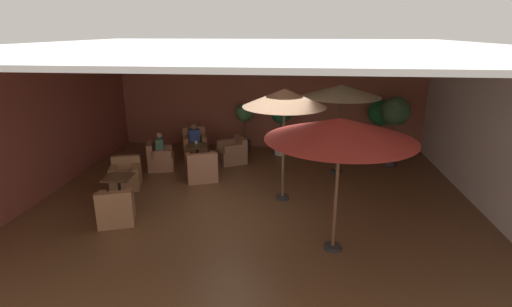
# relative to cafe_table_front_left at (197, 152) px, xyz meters

# --- Properties ---
(ground_plane) EXTENTS (10.43, 10.09, 0.02)m
(ground_plane) POSITION_rel_cafe_table_front_left_xyz_m (1.98, -2.65, -0.48)
(ground_plane) COLOR brown
(wall_back_brick) EXTENTS (10.43, 0.08, 3.58)m
(wall_back_brick) POSITION_rel_cafe_table_front_left_xyz_m (1.98, 2.35, 1.32)
(wall_back_brick) COLOR #97503C
(wall_back_brick) RESTS_ON ground_plane
(wall_left_accent) EXTENTS (0.08, 10.09, 3.58)m
(wall_left_accent) POSITION_rel_cafe_table_front_left_xyz_m (-3.20, -2.65, 1.32)
(wall_left_accent) COLOR brown
(wall_left_accent) RESTS_ON ground_plane
(wall_right_plain) EXTENTS (0.08, 10.09, 3.58)m
(wall_right_plain) POSITION_rel_cafe_table_front_left_xyz_m (7.16, -2.65, 1.32)
(wall_right_plain) COLOR silver
(wall_right_plain) RESTS_ON ground_plane
(ceiling_slab) EXTENTS (10.43, 10.09, 0.06)m
(ceiling_slab) POSITION_rel_cafe_table_front_left_xyz_m (1.98, -2.65, 3.14)
(ceiling_slab) COLOR silver
(ceiling_slab) RESTS_ON wall_back_brick
(cafe_table_front_left) EXTENTS (0.66, 0.66, 0.66)m
(cafe_table_front_left) POSITION_rel_cafe_table_front_left_xyz_m (0.00, 0.00, 0.00)
(cafe_table_front_left) COLOR black
(cafe_table_front_left) RESTS_ON ground_plane
(armchair_front_left_north) EXTENTS (1.02, 1.02, 0.82)m
(armchair_front_left_north) POSITION_rel_cafe_table_front_left_xyz_m (0.38, -1.04, -0.15)
(armchair_front_left_north) COLOR #AF7353
(armchair_front_left_north) RESTS_ON ground_plane
(armchair_front_left_east) EXTENTS (1.07, 1.08, 0.78)m
(armchair_front_left_east) POSITION_rel_cafe_table_front_left_xyz_m (0.97, 0.54, -0.17)
(armchair_front_left_east) COLOR #A57554
(armchair_front_left_east) RESTS_ON ground_plane
(armchair_front_left_south) EXTENTS (0.93, 0.95, 0.91)m
(armchair_front_left_south) POSITION_rel_cafe_table_front_left_xyz_m (-0.35, 1.05, -0.13)
(armchair_front_left_south) COLOR #AE7145
(armchair_front_left_south) RESTS_ON ground_plane
(armchair_front_left_west) EXTENTS (0.90, 0.91, 0.81)m
(armchair_front_left_west) POSITION_rel_cafe_table_front_left_xyz_m (-1.06, -0.30, -0.16)
(armchair_front_left_west) COLOR #B07350
(armchair_front_left_west) RESTS_ON ground_plane
(cafe_table_front_right) EXTENTS (0.67, 0.67, 0.66)m
(cafe_table_front_right) POSITION_rel_cafe_table_front_left_xyz_m (-1.19, -2.73, 0.01)
(cafe_table_front_right) COLOR black
(cafe_table_front_right) RESTS_ON ground_plane
(armchair_front_right_north) EXTENTS (0.91, 0.93, 0.78)m
(armchair_front_right_north) POSITION_rel_cafe_table_front_left_xyz_m (-1.47, -1.75, -0.18)
(armchair_front_right_north) COLOR #A5734B
(armchair_front_right_north) RESTS_ON ground_plane
(armchair_front_right_east) EXTENTS (0.93, 0.95, 0.79)m
(armchair_front_right_east) POSITION_rel_cafe_table_front_left_xyz_m (-0.84, -3.69, -0.17)
(armchair_front_right_east) COLOR #A66F49
(armchair_front_right_east) RESTS_ON ground_plane
(patio_umbrella_tall_red) EXTENTS (2.14, 2.14, 2.52)m
(patio_umbrella_tall_red) POSITION_rel_cafe_table_front_left_xyz_m (4.09, -0.11, 1.87)
(patio_umbrella_tall_red) COLOR #2D2D2D
(patio_umbrella_tall_red) RESTS_ON ground_plane
(patio_umbrella_center_beige) EXTENTS (1.91, 1.91, 2.68)m
(patio_umbrella_center_beige) POSITION_rel_cafe_table_front_left_xyz_m (2.62, -2.11, 1.99)
(patio_umbrella_center_beige) COLOR #2D2D2D
(patio_umbrella_center_beige) RESTS_ON ground_plane
(patio_umbrella_near_wall) EXTENTS (2.62, 2.62, 2.51)m
(patio_umbrella_near_wall) POSITION_rel_cafe_table_front_left_xyz_m (3.65, -4.29, 1.84)
(patio_umbrella_near_wall) COLOR #2D2D2D
(patio_umbrella_near_wall) RESTS_ON ground_plane
(potted_tree_left_corner) EXTENTS (0.83, 0.83, 2.09)m
(potted_tree_left_corner) POSITION_rel_cafe_table_front_left_xyz_m (5.77, 0.69, 1.07)
(potted_tree_left_corner) COLOR #3C2D34
(potted_tree_left_corner) RESTS_ON ground_plane
(potted_tree_mid_left) EXTENTS (0.83, 0.83, 1.80)m
(potted_tree_mid_left) POSITION_rel_cafe_table_front_left_xyz_m (5.61, 1.85, 0.83)
(potted_tree_mid_left) COLOR silver
(potted_tree_mid_left) RESTS_ON ground_plane
(potted_tree_mid_right) EXTENTS (0.66, 0.66, 1.71)m
(potted_tree_mid_right) POSITION_rel_cafe_table_front_left_xyz_m (2.42, 1.51, 0.71)
(potted_tree_mid_right) COLOR silver
(potted_tree_mid_right) RESTS_ON ground_plane
(potted_tree_right_corner) EXTENTS (0.59, 0.59, 1.60)m
(potted_tree_right_corner) POSITION_rel_cafe_table_front_left_xyz_m (1.18, 1.80, 0.59)
(potted_tree_right_corner) COLOR #3E3335
(potted_tree_right_corner) RESTS_ON ground_plane
(patron_blue_shirt) EXTENTS (0.40, 0.34, 0.64)m
(patron_blue_shirt) POSITION_rel_cafe_table_front_left_xyz_m (-0.34, 1.01, 0.25)
(patron_blue_shirt) COLOR #334C94
(patron_blue_shirt) RESTS_ON ground_plane
(patron_by_window) EXTENTS (0.31, 0.41, 0.69)m
(patron_by_window) POSITION_rel_cafe_table_front_left_xyz_m (-1.03, -0.29, 0.26)
(patron_by_window) COLOR #436C54
(patron_by_window) RESTS_ON ground_plane
(iced_drink_cup) EXTENTS (0.08, 0.08, 0.11)m
(iced_drink_cup) POSITION_rel_cafe_table_front_left_xyz_m (-0.07, 0.14, 0.25)
(iced_drink_cup) COLOR silver
(iced_drink_cup) RESTS_ON cafe_table_front_left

